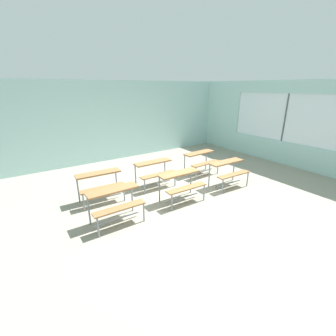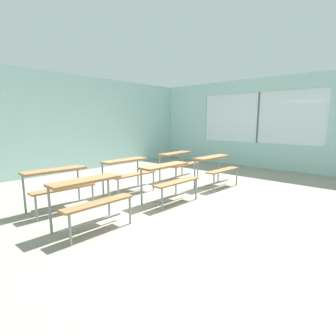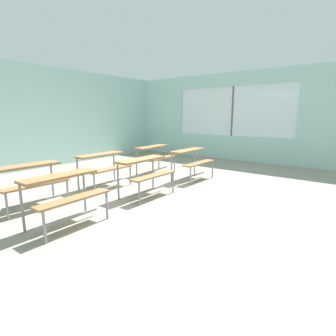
# 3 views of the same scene
# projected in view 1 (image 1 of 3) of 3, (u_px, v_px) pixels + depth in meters

# --- Properties ---
(ground) EXTENTS (10.00, 9.00, 0.05)m
(ground) POSITION_uv_depth(u_px,v_px,m) (184.00, 202.00, 5.92)
(ground) COLOR gray
(wall_back) EXTENTS (10.00, 0.12, 3.00)m
(wall_back) POSITION_uv_depth(u_px,v_px,m) (114.00, 121.00, 8.92)
(wall_back) COLOR #A8D1CC
(wall_back) RESTS_ON ground
(wall_right) EXTENTS (0.12, 9.00, 3.00)m
(wall_right) POSITION_uv_depth(u_px,v_px,m) (302.00, 127.00, 7.97)
(wall_right) COLOR #A8D1CC
(wall_right) RESTS_ON ground
(desk_bench_r0c0) EXTENTS (1.10, 0.60, 0.74)m
(desk_bench_r0c0) POSITION_uv_depth(u_px,v_px,m) (115.00, 199.00, 4.82)
(desk_bench_r0c0) COLOR olive
(desk_bench_r0c0) RESTS_ON ground
(desk_bench_r0c1) EXTENTS (1.11, 0.61, 0.74)m
(desk_bench_r0c1) POSITION_uv_depth(u_px,v_px,m) (182.00, 180.00, 5.76)
(desk_bench_r0c1) COLOR olive
(desk_bench_r0c1) RESTS_ON ground
(desk_bench_r0c2) EXTENTS (1.12, 0.63, 0.74)m
(desk_bench_r0c2) POSITION_uv_depth(u_px,v_px,m) (229.00, 168.00, 6.62)
(desk_bench_r0c2) COLOR olive
(desk_bench_r0c2) RESTS_ON ground
(desk_bench_r1c0) EXTENTS (1.13, 0.64, 0.74)m
(desk_bench_r1c0) POSITION_uv_depth(u_px,v_px,m) (100.00, 180.00, 5.75)
(desk_bench_r1c0) COLOR olive
(desk_bench_r1c0) RESTS_ON ground
(desk_bench_r1c1) EXTENTS (1.11, 0.60, 0.74)m
(desk_bench_r1c1) POSITION_uv_depth(u_px,v_px,m) (155.00, 168.00, 6.61)
(desk_bench_r1c1) COLOR olive
(desk_bench_r1c1) RESTS_ON ground
(desk_bench_r1c2) EXTENTS (1.13, 0.64, 0.74)m
(desk_bench_r1c2) POSITION_uv_depth(u_px,v_px,m) (201.00, 158.00, 7.55)
(desk_bench_r1c2) COLOR olive
(desk_bench_r1c2) RESTS_ON ground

